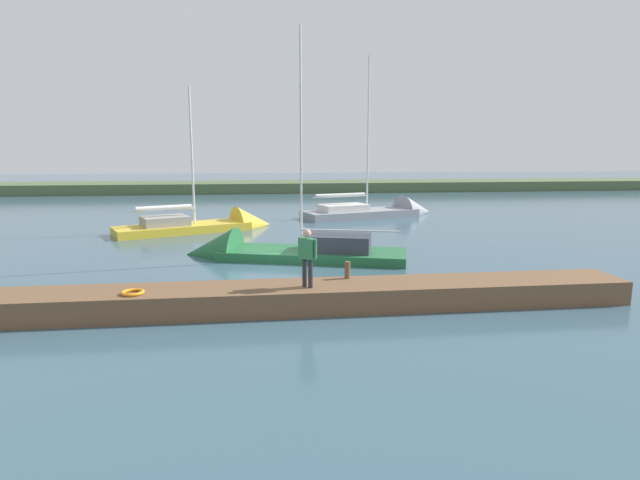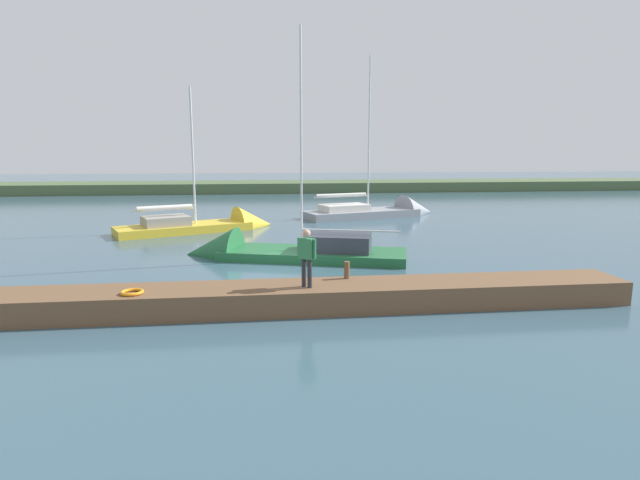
% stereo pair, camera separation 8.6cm
% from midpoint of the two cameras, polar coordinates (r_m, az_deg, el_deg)
% --- Properties ---
extents(ground_plane, '(200.00, 200.00, 0.00)m').
position_cam_midpoint_polar(ground_plane, '(21.15, -5.36, -3.25)').
color(ground_plane, '#385666').
extents(far_shoreline, '(180.00, 8.00, 2.40)m').
position_cam_midpoint_polar(far_shoreline, '(63.37, -6.60, 5.52)').
color(far_shoreline, '#4C603D').
rests_on(far_shoreline, ground_plane).
extents(dock_pier, '(22.24, 1.90, 0.76)m').
position_cam_midpoint_polar(dock_pier, '(15.61, -4.71, -6.58)').
color(dock_pier, brown).
rests_on(dock_pier, ground_plane).
extents(mooring_post_near, '(0.18, 0.18, 0.56)m').
position_cam_midpoint_polar(mooring_post_near, '(16.31, 3.00, -3.43)').
color(mooring_post_near, brown).
rests_on(mooring_post_near, dock_pier).
extents(life_ring_buoy, '(0.66, 0.66, 0.10)m').
position_cam_midpoint_polar(life_ring_buoy, '(15.56, -20.71, -5.61)').
color(life_ring_buoy, orange).
rests_on(life_ring_buoy, dock_pier).
extents(sailboat_inner_slip, '(10.03, 6.34, 9.90)m').
position_cam_midpoint_polar(sailboat_inner_slip, '(32.26, -12.03, 1.44)').
color(sailboat_inner_slip, gold).
rests_on(sailboat_inner_slip, ground_plane).
extents(sailboat_far_right, '(10.67, 5.53, 11.49)m').
position_cam_midpoint_polar(sailboat_far_right, '(23.34, -5.95, -1.74)').
color(sailboat_far_right, '#236638').
rests_on(sailboat_far_right, ground_plane).
extents(sailboat_near_dock, '(11.12, 6.03, 13.03)m').
position_cam_midpoint_polar(sailboat_near_dock, '(38.93, 7.41, 3.05)').
color(sailboat_near_dock, gray).
rests_on(sailboat_near_dock, ground_plane).
extents(person_on_dock, '(0.53, 0.48, 1.78)m').
position_cam_midpoint_polar(person_on_dock, '(15.08, -1.60, -1.57)').
color(person_on_dock, '#28282D').
rests_on(person_on_dock, dock_pier).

